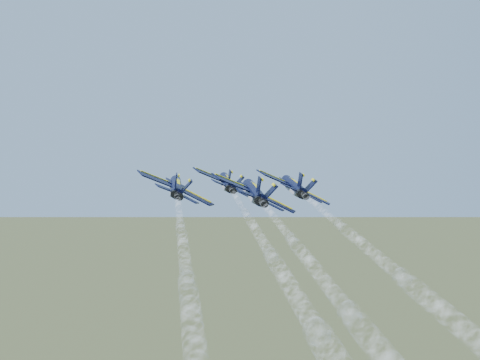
# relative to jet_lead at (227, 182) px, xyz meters

# --- Properties ---
(jet_lead) EXTENTS (12.74, 18.47, 6.24)m
(jet_lead) POSITION_rel_jet_lead_xyz_m (0.00, 0.00, 0.00)
(jet_lead) COLOR black
(jet_left) EXTENTS (12.74, 18.47, 6.24)m
(jet_left) POSITION_rel_jet_lead_xyz_m (-6.95, -14.49, 0.00)
(jet_left) COLOR black
(jet_right) EXTENTS (12.74, 18.47, 6.24)m
(jet_right) POSITION_rel_jet_lead_xyz_m (12.82, -11.05, 0.00)
(jet_right) COLOR black
(jet_slot) EXTENTS (12.74, 18.47, 6.24)m
(jet_slot) POSITION_rel_jet_lead_xyz_m (7.06, -24.94, 0.00)
(jet_slot) COLOR black
(smoke_trail_lead) EXTENTS (29.05, 112.46, 3.72)m
(smoke_trail_lead) POSITION_rel_jet_lead_xyz_m (19.83, -83.30, 0.04)
(smoke_trail_lead) COLOR white
(smoke_trail_left) EXTENTS (29.05, 112.46, 3.72)m
(smoke_trail_left) POSITION_rel_jet_lead_xyz_m (12.88, -97.79, 0.04)
(smoke_trail_left) COLOR white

